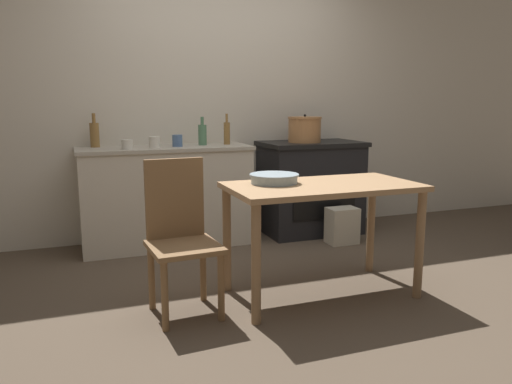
% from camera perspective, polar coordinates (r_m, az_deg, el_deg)
% --- Properties ---
extents(ground_plane, '(14.00, 14.00, 0.00)m').
position_cam_1_polar(ground_plane, '(3.53, 3.08, -10.60)').
color(ground_plane, brown).
extents(wall_back, '(8.00, 0.07, 2.55)m').
position_cam_1_polar(wall_back, '(4.79, -4.50, 10.47)').
color(wall_back, beige).
rests_on(wall_back, ground_plane).
extents(counter_cabinet, '(1.48, 0.56, 0.88)m').
position_cam_1_polar(counter_cabinet, '(4.45, -10.21, -0.48)').
color(counter_cabinet, beige).
rests_on(counter_cabinet, ground_plane).
extents(stove, '(0.94, 0.63, 0.88)m').
position_cam_1_polar(stove, '(4.86, 6.21, 0.57)').
color(stove, black).
rests_on(stove, ground_plane).
extents(work_table, '(1.22, 0.65, 0.74)m').
position_cam_1_polar(work_table, '(3.23, 7.61, -0.94)').
color(work_table, '#A87F56').
rests_on(work_table, ground_plane).
extents(chair, '(0.43, 0.43, 0.92)m').
position_cam_1_polar(chair, '(3.02, -8.63, -4.71)').
color(chair, olive).
rests_on(chair, ground_plane).
extents(flour_sack, '(0.27, 0.19, 0.32)m').
position_cam_1_polar(flour_sack, '(4.55, 9.82, -3.81)').
color(flour_sack, beige).
rests_on(flour_sack, ground_plane).
extents(stock_pot, '(0.32, 0.32, 0.26)m').
position_cam_1_polar(stock_pot, '(4.71, 5.58, 7.13)').
color(stock_pot, '#B77A47').
rests_on(stock_pot, stove).
extents(mixing_bowl_large, '(0.32, 0.32, 0.06)m').
position_cam_1_polar(mixing_bowl_large, '(3.20, 2.09, 1.61)').
color(mixing_bowl_large, '#93A8B2').
rests_on(mixing_bowl_large, work_table).
extents(bottle_far_left, '(0.08, 0.08, 0.29)m').
position_cam_1_polar(bottle_far_left, '(4.46, -17.97, 6.31)').
color(bottle_far_left, olive).
rests_on(bottle_far_left, counter_cabinet).
extents(bottle_left, '(0.06, 0.06, 0.28)m').
position_cam_1_polar(bottle_left, '(4.54, -3.35, 6.80)').
color(bottle_left, olive).
rests_on(bottle_left, counter_cabinet).
extents(bottle_mid_left, '(0.07, 0.07, 0.25)m').
position_cam_1_polar(bottle_mid_left, '(4.48, -6.14, 6.59)').
color(bottle_mid_left, '#517F5B').
rests_on(bottle_mid_left, counter_cabinet).
extents(cup_center_left, '(0.09, 0.09, 0.10)m').
position_cam_1_polar(cup_center_left, '(4.26, -11.55, 5.59)').
color(cup_center_left, silver).
rests_on(cup_center_left, counter_cabinet).
extents(cup_center, '(0.09, 0.09, 0.08)m').
position_cam_1_polar(cup_center, '(4.20, -14.52, 5.29)').
color(cup_center, silver).
rests_on(cup_center, counter_cabinet).
extents(cup_center_right, '(0.09, 0.09, 0.10)m').
position_cam_1_polar(cup_center_right, '(4.36, -8.98, 5.81)').
color(cup_center_right, '#4C6B99').
rests_on(cup_center_right, counter_cabinet).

